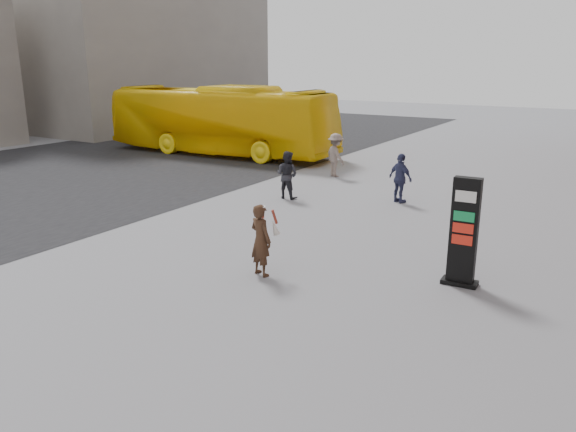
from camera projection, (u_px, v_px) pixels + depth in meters
The scene contains 9 objects.
ground at pixel (262, 261), 13.31m from camera, with size 100.00×100.00×0.00m, color #9E9EA3.
road at pixel (76, 171), 23.97m from camera, with size 16.00×60.00×0.01m, color black.
bg_building_far at pixel (141, 54), 40.47m from camera, with size 10.00×18.00×10.00m, color gray.
info_pylon at pixel (464, 232), 11.62m from camera, with size 0.76×0.40×2.32m.
woman at pixel (261, 239), 12.25m from camera, with size 0.72×0.68×1.61m.
bus at pixel (220, 120), 27.83m from camera, with size 2.84×12.12×3.38m, color yellow.
pedestrian_a at pixel (287, 175), 19.11m from camera, with size 0.79×0.62×1.63m, color #27272D.
pedestrian_b at pixel (336, 155), 22.65m from camera, with size 1.13×0.65×1.75m, color gray.
pedestrian_c at pixel (400, 178), 18.51m from camera, with size 0.96×0.40×1.64m, color navy.
Camera 1 is at (7.09, -10.35, 4.62)m, focal length 35.00 mm.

